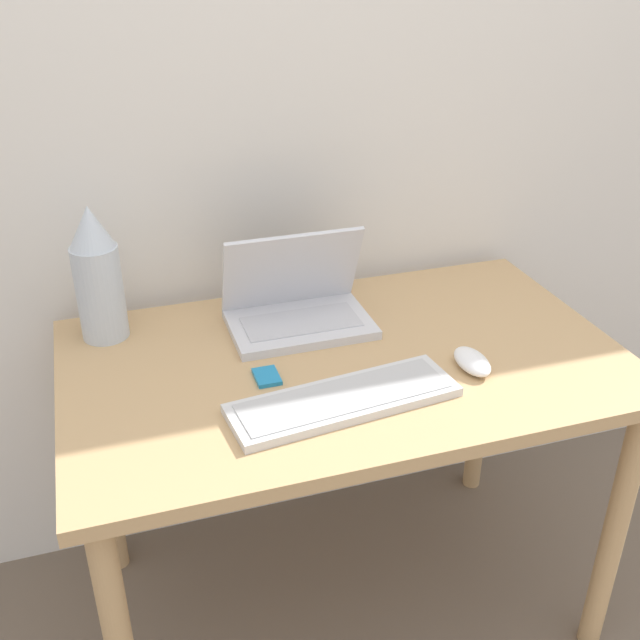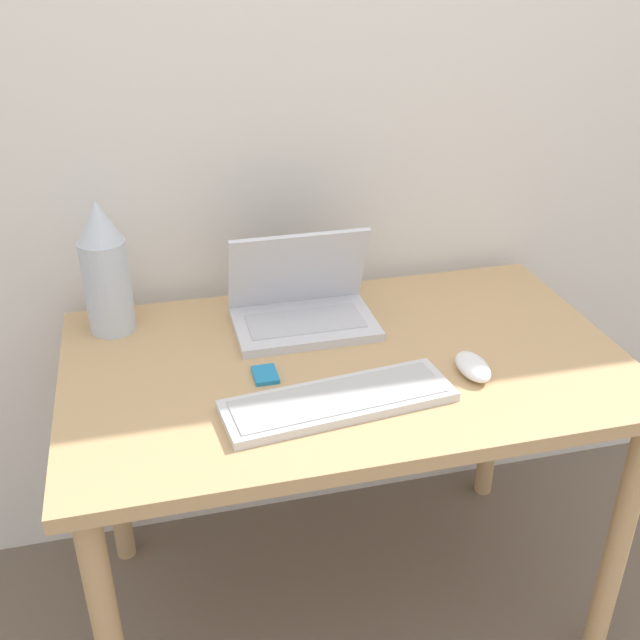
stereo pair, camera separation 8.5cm
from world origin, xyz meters
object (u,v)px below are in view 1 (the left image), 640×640
Objects in this scene: keyboard at (344,400)px; mouse at (472,361)px; laptop at (297,305)px; mp3_player at (267,377)px; vase at (97,275)px.

mouse is at bearing 7.91° from keyboard.
laptop is 0.33m from keyboard.
mouse is at bearing -12.54° from mp3_player.
vase is (-0.41, 0.41, 0.14)m from keyboard.
laptop is at bearing 89.09° from keyboard.
mouse is at bearing -45.73° from laptop.
vase is at bearing 169.66° from laptop.
keyboard is (-0.01, -0.33, -0.04)m from laptop.
vase is at bearing 136.55° from mp3_player.
laptop is 0.43m from vase.
laptop reaches higher than mouse.
laptop is 4.69× the size of mp3_player.
vase reaches higher than mouse.
keyboard is at bearing -48.28° from mp3_player.
vase is at bearing 135.09° from keyboard.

